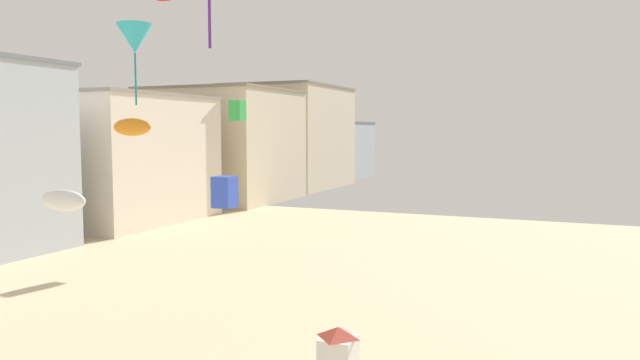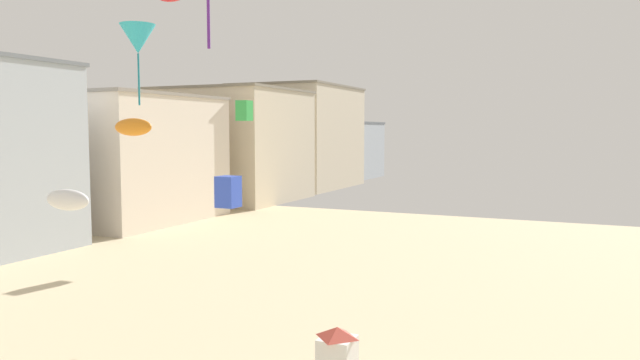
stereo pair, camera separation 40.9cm
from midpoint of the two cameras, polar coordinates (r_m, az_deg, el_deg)
The scene contains 10 objects.
boardwalk_hotel_mid at distance 61.91m, azimuth -18.96°, elevation 2.01°, with size 13.63×16.73×12.43m.
boardwalk_hotel_far at distance 77.32m, azimuth -9.38°, elevation 3.34°, with size 16.30×16.29×14.16m.
boardwalk_hotel_distant at distance 94.18m, azimuth -3.08°, elevation 4.16°, with size 15.38×19.68×15.83m.
boardwalk_hotel_furthest at distance 111.90m, azimuth 1.27°, elevation 2.90°, with size 11.16×15.81×10.52m.
lifeguard_stand at distance 20.18m, azimuth 1.16°, elevation -15.82°, with size 1.10×1.10×2.55m.
kite_green_box at distance 47.18m, azimuth -8.17°, elevation 6.60°, with size 1.01×1.01×1.59m.
kite_blue_box at distance 29.16m, azimuth -9.53°, elevation -1.13°, with size 0.97×0.97×1.52m.
kite_cyan_delta at distance 26.29m, azimuth -17.79°, elevation 12.79°, with size 1.47×1.47×3.33m.
kite_white_parafoil at distance 26.40m, azimuth -23.78°, elevation -1.81°, with size 2.26×0.63×0.88m.
kite_orange_parafoil at distance 21.30m, azimuth -18.10°, elevation 4.85°, with size 1.56×0.43×0.61m.
Camera 1 is at (12.82, -2.07, 8.94)m, focal length 33.37 mm.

